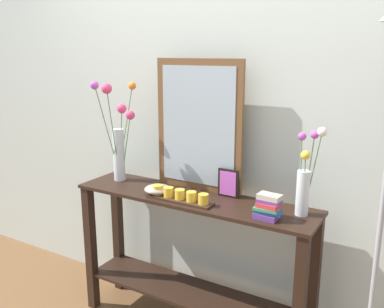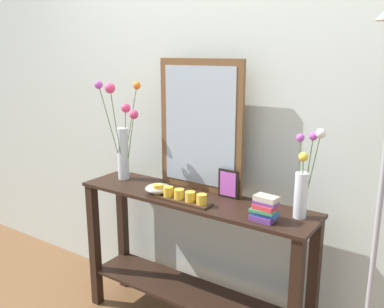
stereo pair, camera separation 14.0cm
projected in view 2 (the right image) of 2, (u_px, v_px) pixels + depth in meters
wall_back at (219, 105)px, 2.48m from camera, size 6.40×0.08×2.70m
console_table at (192, 250)px, 2.44m from camera, size 1.44×0.34×0.86m
mirror_leaning at (200, 126)px, 2.40m from camera, size 0.55×0.03×0.77m
tall_vase_left at (122, 136)px, 2.62m from camera, size 0.20×0.28×0.63m
vase_right at (303, 182)px, 2.02m from camera, size 0.13×0.10×0.45m
candle_tray at (179, 196)px, 2.29m from camera, size 0.39×0.09×0.07m
picture_frame_small at (228, 184)px, 2.33m from camera, size 0.12×0.01×0.16m
decorative_bowl at (158, 189)px, 2.40m from camera, size 0.15×0.15×0.06m
book_stack at (264, 209)px, 2.01m from camera, size 0.14×0.09×0.13m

